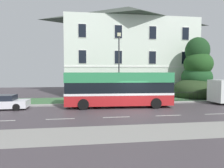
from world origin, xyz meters
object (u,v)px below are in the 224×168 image
georgian_townhouse (128,50)px  evergreen_tree (196,76)px  single_decker_bus (119,89)px  street_lamp_post (119,63)px  parked_hatchback_00 (2,102)px  litter_bin (163,95)px

georgian_townhouse → evergreen_tree: (7.23, -6.89, -4.00)m
georgian_townhouse → single_decker_bus: georgian_townhouse is taller
single_decker_bus → street_lamp_post: (0.51, 2.88, 2.59)m
evergreen_tree → parked_hatchback_00: 21.83m
street_lamp_post → parked_hatchback_00: bearing=-166.4°
evergreen_tree → litter_bin: (-5.11, -2.01, -2.03)m
single_decker_bus → street_lamp_post: street_lamp_post is taller
street_lamp_post → single_decker_bus: bearing=-100.0°
parked_hatchback_00 → georgian_townhouse: bearing=39.3°
evergreen_tree → parked_hatchback_00: bearing=-167.3°
evergreen_tree → parked_hatchback_00: evergreen_tree is taller
street_lamp_post → evergreen_tree: bearing=11.8°
litter_bin → evergreen_tree: bearing=21.5°
parked_hatchback_00 → evergreen_tree: bearing=12.2°
evergreen_tree → street_lamp_post: (-10.28, -2.15, 1.56)m
single_decker_bus → parked_hatchback_00: 10.47m
georgian_townhouse → evergreen_tree: 10.76m
georgian_townhouse → parked_hatchback_00: georgian_townhouse is taller
evergreen_tree → single_decker_bus: bearing=-155.0°
georgian_townhouse → street_lamp_post: georgian_townhouse is taller
georgian_townhouse → single_decker_bus: bearing=-106.6°
single_decker_bus → parked_hatchback_00: size_ratio=2.35×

